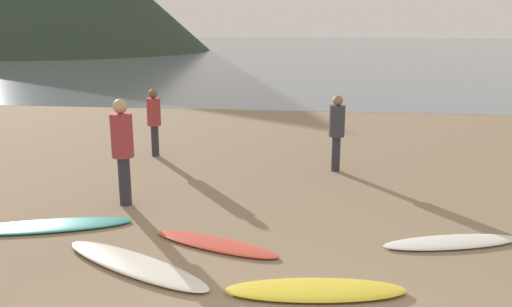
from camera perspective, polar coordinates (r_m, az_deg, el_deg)
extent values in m
cube|color=#8C7559|center=(13.90, 5.91, 0.77)|extent=(120.00, 120.00, 0.20)
cube|color=slate|center=(68.72, 6.97, 11.15)|extent=(140.00, 100.00, 0.01)
ellipsoid|color=teal|center=(8.72, -21.58, -7.23)|extent=(2.60, 1.34, 0.06)
ellipsoid|color=silver|center=(7.04, -12.92, -11.53)|extent=(2.41, 1.62, 0.08)
ellipsoid|color=#D84C38|center=(7.51, -4.37, -9.63)|extent=(1.98, 1.11, 0.07)
ellipsoid|color=yellow|center=(6.31, 6.45, -14.34)|extent=(2.14, 0.83, 0.09)
ellipsoid|color=white|center=(8.03, 20.24, -8.90)|extent=(2.07, 1.03, 0.06)
cylinder|color=#2D2D38|center=(11.20, 8.57, -0.03)|extent=(0.18, 0.18, 0.74)
cylinder|color=#333842|center=(11.06, 8.69, 3.45)|extent=(0.32, 0.32, 0.64)
sphere|color=#936B4C|center=(10.99, 8.77, 5.64)|extent=(0.21, 0.21, 0.21)
cylinder|color=#2D2D38|center=(12.56, -10.78, 1.36)|extent=(0.17, 0.17, 0.73)
cylinder|color=#9E3338|center=(12.44, -10.92, 4.41)|extent=(0.32, 0.32, 0.63)
sphere|color=brown|center=(12.38, -11.01, 6.32)|extent=(0.21, 0.21, 0.21)
cylinder|color=#2D2D38|center=(9.26, -13.91, -2.87)|extent=(0.20, 0.20, 0.84)
cylinder|color=#9E3338|center=(9.08, -14.20, 1.90)|extent=(0.37, 0.37, 0.73)
sphere|color=tan|center=(8.99, -14.38, 4.93)|extent=(0.24, 0.24, 0.24)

